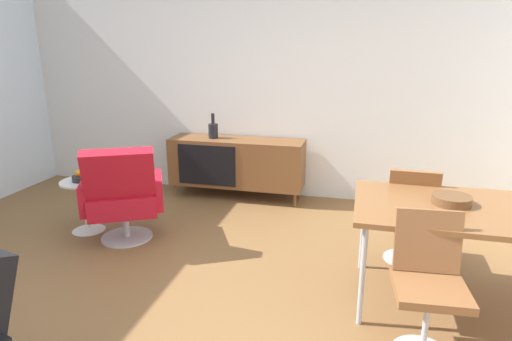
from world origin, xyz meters
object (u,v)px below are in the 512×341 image
(sideboard, at_px, (236,162))
(lounge_chair_red, at_px, (123,194))
(dining_table, at_px, (477,214))
(fruit_bowl, at_px, (83,177))
(side_table_round, at_px, (85,200))
(dining_chair_back_left, at_px, (410,211))
(vase_cobalt, at_px, (213,130))
(wooden_bowl_on_table, at_px, (452,200))
(dining_chair_front_left, at_px, (428,280))

(sideboard, relative_size, lounge_chair_red, 1.69)
(dining_table, xyz_separation_m, fruit_bowl, (-3.38, 0.50, -0.14))
(dining_table, distance_m, side_table_round, 3.44)
(dining_chair_back_left, bearing_deg, vase_cobalt, 149.68)
(sideboard, xyz_separation_m, side_table_round, (-1.16, -1.31, -0.12))
(sideboard, distance_m, lounge_chair_red, 1.58)
(side_table_round, relative_size, fruit_bowl, 2.60)
(dining_table, bearing_deg, dining_chair_back_left, 122.22)
(vase_cobalt, bearing_deg, wooden_bowl_on_table, -37.14)
(wooden_bowl_on_table, bearing_deg, dining_chair_back_left, 110.43)
(lounge_chair_red, bearing_deg, fruit_bowl, 165.62)
(wooden_bowl_on_table, distance_m, lounge_chair_red, 2.76)
(wooden_bowl_on_table, xyz_separation_m, dining_chair_front_left, (-0.19, -0.60, -0.30))
(vase_cobalt, relative_size, fruit_bowl, 1.48)
(vase_cobalt, bearing_deg, lounge_chair_red, -104.91)
(side_table_round, bearing_deg, dining_table, -8.50)
(dining_table, height_order, side_table_round, dining_table)
(dining_chair_back_left, distance_m, dining_chair_front_left, 1.12)
(dining_chair_front_left, bearing_deg, side_table_round, 160.61)
(sideboard, height_order, lounge_chair_red, lounge_chair_red)
(vase_cobalt, bearing_deg, side_table_round, -123.92)
(dining_chair_front_left, bearing_deg, sideboard, 128.09)
(dining_chair_front_left, relative_size, lounge_chair_red, 0.90)
(vase_cobalt, height_order, lounge_chair_red, vase_cobalt)
(vase_cobalt, bearing_deg, dining_table, -35.99)
(sideboard, distance_m, dining_chair_back_left, 2.24)
(lounge_chair_red, bearing_deg, wooden_bowl_on_table, -6.98)
(lounge_chair_red, bearing_deg, vase_cobalt, 75.09)
(wooden_bowl_on_table, bearing_deg, dining_chair_front_left, -107.91)
(dining_table, height_order, dining_chair_front_left, dining_chair_front_left)
(vase_cobalt, height_order, dining_chair_front_left, vase_cobalt)
(dining_table, relative_size, fruit_bowl, 8.00)
(dining_chair_front_left, distance_m, side_table_round, 3.21)
(vase_cobalt, relative_size, dining_table, 0.18)
(dining_chair_back_left, relative_size, side_table_round, 1.65)
(dining_chair_back_left, bearing_deg, fruit_bowl, -178.95)
(side_table_round, xyz_separation_m, fruit_bowl, (0.00, -0.00, 0.23))
(wooden_bowl_on_table, distance_m, fruit_bowl, 3.26)
(side_table_round, bearing_deg, lounge_chair_red, -14.51)
(dining_chair_front_left, height_order, fruit_bowl, dining_chair_front_left)
(sideboard, relative_size, dining_chair_front_left, 1.87)
(wooden_bowl_on_table, relative_size, fruit_bowl, 1.30)
(sideboard, distance_m, wooden_bowl_on_table, 2.73)
(dining_chair_back_left, relative_size, fruit_bowl, 4.28)
(dining_chair_back_left, height_order, side_table_round, dining_chair_back_left)
(sideboard, distance_m, dining_table, 2.87)
(dining_chair_back_left, height_order, lounge_chair_red, lounge_chair_red)
(dining_chair_back_left, bearing_deg, side_table_round, -178.98)
(dining_chair_front_left, bearing_deg, dining_table, 57.61)
(sideboard, bearing_deg, side_table_round, -131.70)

